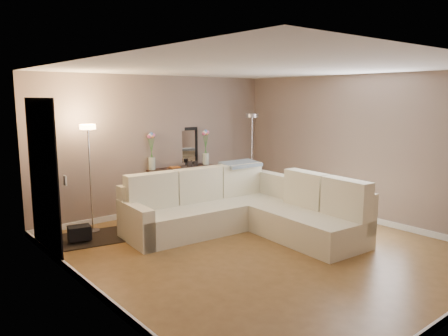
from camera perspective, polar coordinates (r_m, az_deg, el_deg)
floor at (r=6.56m, az=4.52°, el=-10.45°), size 5.00×5.50×0.01m
ceiling at (r=6.19m, az=4.84°, el=12.93°), size 5.00×5.50×0.01m
wall_back at (r=8.43m, az=-8.51°, el=3.02°), size 5.00×0.02×2.60m
wall_left at (r=4.87m, az=-17.09°, el=-1.93°), size 0.02×5.50×2.60m
wall_right at (r=8.18m, az=17.42°, el=2.50°), size 0.02×5.50×2.60m
baseboard_back at (r=8.63m, az=-8.23°, el=-5.26°), size 5.00×0.03×0.10m
baseboard_left at (r=5.26m, az=-16.15°, el=-15.39°), size 0.03×5.50×0.10m
baseboard_right at (r=8.39m, az=16.91°, el=-6.01°), size 0.03×5.50×0.10m
doorway at (r=6.49m, az=-22.53°, el=-1.27°), size 0.02×1.20×2.20m
switch_plate at (r=5.68m, az=-20.06°, el=-1.54°), size 0.02×0.08×0.12m
sectional_sofa at (r=7.24m, az=2.40°, el=-5.40°), size 2.93×2.96×1.01m
throw_blanket at (r=7.96m, az=2.19°, el=0.54°), size 0.74×0.44×0.10m
console_table at (r=8.60m, az=-6.25°, el=-2.34°), size 1.42×0.54×0.85m
leaning_mirror at (r=8.67m, az=-6.35°, el=2.73°), size 0.98×0.16×0.77m
table_decor at (r=8.53m, az=-5.68°, el=0.20°), size 0.59×0.17×0.14m
flower_vase_left at (r=8.28m, az=-9.42°, el=1.76°), size 0.16×0.14×0.73m
flower_vase_right at (r=8.80m, az=-2.41°, el=2.32°), size 0.16×0.14×0.73m
floor_lamp_lit at (r=7.34m, az=-17.20°, el=1.40°), size 0.29×0.29×1.77m
floor_lamp_unlit at (r=9.24m, az=3.66°, el=3.73°), size 0.27×0.27×1.86m
charcoal_rug at (r=7.27m, az=-16.93°, el=-8.75°), size 1.30×1.07×0.02m
black_bag at (r=7.10m, az=-18.36°, el=-8.02°), size 0.37×0.29×0.21m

